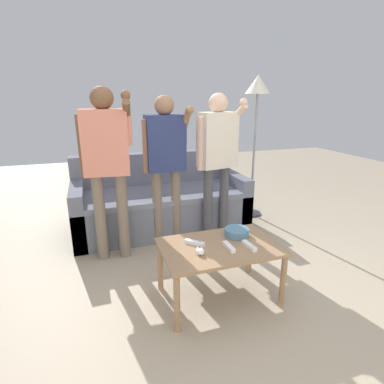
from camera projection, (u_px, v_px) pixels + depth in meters
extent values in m
plane|color=tan|center=(211.00, 299.00, 2.41)|extent=(12.00, 12.00, 0.00)
cube|color=slate|center=(161.00, 211.00, 3.69)|extent=(2.00, 0.89, 0.42)
cube|color=slate|center=(162.00, 194.00, 3.55)|extent=(1.72, 0.77, 0.06)
cube|color=slate|center=(154.00, 170.00, 3.88)|extent=(2.00, 0.18, 0.45)
cube|color=slate|center=(79.00, 212.00, 3.38)|extent=(0.14, 0.89, 0.61)
cube|color=slate|center=(231.00, 196.00, 3.94)|extent=(0.14, 0.89, 0.61)
cube|color=#997551|center=(220.00, 247.00, 2.30)|extent=(0.88, 0.57, 0.03)
cylinder|color=#997551|center=(177.00, 304.00, 2.02)|extent=(0.04, 0.04, 0.43)
cylinder|color=#997551|center=(283.00, 281.00, 2.27)|extent=(0.04, 0.04, 0.43)
cylinder|color=#997551|center=(160.00, 266.00, 2.48)|extent=(0.04, 0.04, 0.43)
cylinder|color=#997551|center=(250.00, 250.00, 2.72)|extent=(0.04, 0.04, 0.43)
cylinder|color=teal|center=(237.00, 232.00, 2.45)|extent=(0.20, 0.20, 0.06)
ellipsoid|color=white|center=(200.00, 251.00, 2.17)|extent=(0.06, 0.09, 0.05)
cylinder|color=#4C4C51|center=(199.00, 247.00, 2.17)|extent=(0.02, 0.02, 0.01)
cylinder|color=#2D2D33|center=(250.00, 213.00, 4.16)|extent=(0.28, 0.28, 0.02)
cylinder|color=gray|center=(254.00, 157.00, 3.93)|extent=(0.03, 0.03, 1.54)
cone|color=silver|center=(258.00, 84.00, 3.67)|extent=(0.31, 0.31, 0.22)
cylinder|color=#756656|center=(100.00, 218.00, 2.91)|extent=(0.11, 0.11, 0.85)
cylinder|color=#756656|center=(123.00, 216.00, 2.95)|extent=(0.11, 0.11, 0.85)
cube|color=#DB7F6B|center=(105.00, 143.00, 2.72)|extent=(0.42, 0.26, 0.58)
sphere|color=brown|center=(102.00, 98.00, 2.60)|extent=(0.20, 0.20, 0.20)
cylinder|color=brown|center=(82.00, 146.00, 2.69)|extent=(0.07, 0.07, 0.55)
cylinder|color=#DB7F6B|center=(128.00, 129.00, 2.72)|extent=(0.07, 0.07, 0.27)
cylinder|color=brown|center=(126.00, 110.00, 2.61)|extent=(0.10, 0.28, 0.20)
sphere|color=brown|center=(126.00, 95.00, 2.51)|extent=(0.08, 0.08, 0.08)
cylinder|color=#756656|center=(158.00, 208.00, 3.21)|extent=(0.10, 0.10, 0.81)
cylinder|color=#756656|center=(176.00, 206.00, 3.28)|extent=(0.10, 0.10, 0.81)
cube|color=navy|center=(165.00, 143.00, 3.04)|extent=(0.39, 0.21, 0.55)
sphere|color=#936B4C|center=(164.00, 105.00, 2.93)|extent=(0.19, 0.19, 0.19)
cylinder|color=#936B4C|center=(146.00, 147.00, 2.98)|extent=(0.07, 0.07, 0.52)
cylinder|color=navy|center=(183.00, 132.00, 3.07)|extent=(0.07, 0.07, 0.26)
cylinder|color=#936B4C|center=(186.00, 118.00, 2.94)|extent=(0.07, 0.22, 0.24)
sphere|color=#936B4C|center=(190.00, 110.00, 2.82)|extent=(0.08, 0.08, 0.08)
cylinder|color=#47474C|center=(208.00, 205.00, 3.30)|extent=(0.10, 0.10, 0.82)
cylinder|color=#47474C|center=(224.00, 202.00, 3.39)|extent=(0.10, 0.10, 0.82)
cube|color=beige|center=(217.00, 140.00, 3.14)|extent=(0.42, 0.27, 0.56)
sphere|color=beige|center=(218.00, 103.00, 3.03)|extent=(0.19, 0.19, 0.19)
cylinder|color=beige|center=(201.00, 144.00, 3.06)|extent=(0.07, 0.07, 0.53)
cylinder|color=beige|center=(233.00, 129.00, 3.19)|extent=(0.07, 0.07, 0.27)
cylinder|color=beige|center=(238.00, 113.00, 3.08)|extent=(0.11, 0.26, 0.21)
sphere|color=beige|center=(244.00, 102.00, 2.98)|extent=(0.08, 0.08, 0.08)
cube|color=white|center=(249.00, 246.00, 2.26)|extent=(0.05, 0.16, 0.03)
cylinder|color=silver|center=(247.00, 242.00, 2.28)|extent=(0.01, 0.01, 0.00)
cube|color=silver|center=(253.00, 246.00, 2.22)|extent=(0.02, 0.02, 0.00)
cube|color=white|center=(229.00, 247.00, 2.25)|extent=(0.04, 0.15, 0.03)
cylinder|color=silver|center=(227.00, 243.00, 2.27)|extent=(0.01, 0.01, 0.00)
cube|color=silver|center=(232.00, 248.00, 2.20)|extent=(0.02, 0.02, 0.00)
cube|color=white|center=(195.00, 243.00, 2.31)|extent=(0.14, 0.14, 0.03)
cylinder|color=silver|center=(191.00, 240.00, 2.32)|extent=(0.01, 0.01, 0.00)
cube|color=silver|center=(200.00, 242.00, 2.28)|extent=(0.02, 0.02, 0.00)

